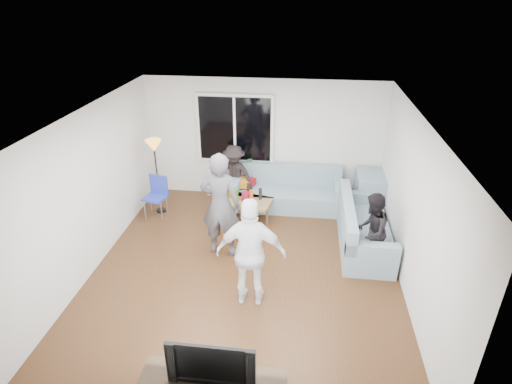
# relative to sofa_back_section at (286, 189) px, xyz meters

# --- Properties ---
(floor) EXTENTS (5.00, 5.50, 0.04)m
(floor) POSITION_rel_sofa_back_section_xyz_m (-0.54, -2.27, -0.45)
(floor) COLOR #56351C
(floor) RESTS_ON ground
(ceiling) EXTENTS (5.00, 5.50, 0.04)m
(ceiling) POSITION_rel_sofa_back_section_xyz_m (-0.54, -2.27, 2.20)
(ceiling) COLOR white
(ceiling) RESTS_ON ground
(wall_back) EXTENTS (5.00, 0.04, 2.60)m
(wall_back) POSITION_rel_sofa_back_section_xyz_m (-0.54, 0.50, 0.88)
(wall_back) COLOR silver
(wall_back) RESTS_ON ground
(wall_front) EXTENTS (5.00, 0.04, 2.60)m
(wall_front) POSITION_rel_sofa_back_section_xyz_m (-0.54, -5.04, 0.88)
(wall_front) COLOR silver
(wall_front) RESTS_ON ground
(wall_left) EXTENTS (0.04, 5.50, 2.60)m
(wall_left) POSITION_rel_sofa_back_section_xyz_m (-3.06, -2.27, 0.88)
(wall_left) COLOR silver
(wall_left) RESTS_ON ground
(wall_right) EXTENTS (0.04, 5.50, 2.60)m
(wall_right) POSITION_rel_sofa_back_section_xyz_m (1.98, -2.27, 0.88)
(wall_right) COLOR silver
(wall_right) RESTS_ON ground
(window_frame) EXTENTS (1.62, 0.06, 1.47)m
(window_frame) POSITION_rel_sofa_back_section_xyz_m (-1.14, 0.42, 1.12)
(window_frame) COLOR white
(window_frame) RESTS_ON wall_back
(window_glass) EXTENTS (1.50, 0.02, 1.35)m
(window_glass) POSITION_rel_sofa_back_section_xyz_m (-1.14, 0.38, 1.12)
(window_glass) COLOR black
(window_glass) RESTS_ON window_frame
(window_mullion) EXTENTS (0.05, 0.03, 1.35)m
(window_mullion) POSITION_rel_sofa_back_section_xyz_m (-1.14, 0.37, 1.12)
(window_mullion) COLOR white
(window_mullion) RESTS_ON window_frame
(radiator) EXTENTS (1.30, 0.12, 0.62)m
(radiator) POSITION_rel_sofa_back_section_xyz_m (-1.14, 0.38, -0.11)
(radiator) COLOR silver
(radiator) RESTS_ON floor
(potted_plant) EXTENTS (0.19, 0.16, 0.32)m
(potted_plant) POSITION_rel_sofa_back_section_xyz_m (-0.85, 0.35, 0.36)
(potted_plant) COLOR #2C6B2A
(potted_plant) RESTS_ON radiator
(vase) EXTENTS (0.21, 0.21, 0.18)m
(vase) POSITION_rel_sofa_back_section_xyz_m (-1.20, 0.35, 0.29)
(vase) COLOR silver
(vase) RESTS_ON radiator
(sofa_back_section) EXTENTS (2.30, 0.85, 0.85)m
(sofa_back_section) POSITION_rel_sofa_back_section_xyz_m (0.00, 0.00, 0.00)
(sofa_back_section) COLOR gray
(sofa_back_section) RESTS_ON floor
(sofa_right_section) EXTENTS (2.00, 0.85, 0.85)m
(sofa_right_section) POSITION_rel_sofa_back_section_xyz_m (1.48, -1.30, 0.00)
(sofa_right_section) COLOR gray
(sofa_right_section) RESTS_ON floor
(sofa_corner) EXTENTS (0.85, 0.85, 0.85)m
(sofa_corner) POSITION_rel_sofa_back_section_xyz_m (1.84, 0.00, 0.00)
(sofa_corner) COLOR gray
(sofa_corner) RESTS_ON floor
(cushion_yellow) EXTENTS (0.44, 0.40, 0.14)m
(cushion_yellow) POSITION_rel_sofa_back_section_xyz_m (-1.01, -0.02, 0.09)
(cushion_yellow) COLOR orange
(cushion_yellow) RESTS_ON sofa_back_section
(cushion_red) EXTENTS (0.46, 0.44, 0.13)m
(cushion_red) POSITION_rel_sofa_back_section_xyz_m (-0.88, 0.06, 0.09)
(cushion_red) COLOR maroon
(cushion_red) RESTS_ON sofa_back_section
(coffee_table) EXTENTS (1.20, 0.81, 0.40)m
(coffee_table) POSITION_rel_sofa_back_section_xyz_m (-0.82, -0.56, -0.22)
(coffee_table) COLOR #966E48
(coffee_table) RESTS_ON floor
(pitcher) EXTENTS (0.17, 0.17, 0.17)m
(pitcher) POSITION_rel_sofa_back_section_xyz_m (-0.77, -0.58, 0.06)
(pitcher) COLOR maroon
(pitcher) RESTS_ON coffee_table
(side_chair) EXTENTS (0.48, 0.48, 0.86)m
(side_chair) POSITION_rel_sofa_back_section_xyz_m (-2.59, -0.77, 0.01)
(side_chair) COLOR #2839AF
(side_chair) RESTS_ON floor
(floor_lamp) EXTENTS (0.32, 0.32, 1.56)m
(floor_lamp) POSITION_rel_sofa_back_section_xyz_m (-2.59, -0.52, 0.36)
(floor_lamp) COLOR orange
(floor_lamp) RESTS_ON floor
(player_left) EXTENTS (0.73, 0.51, 1.88)m
(player_left) POSITION_rel_sofa_back_section_xyz_m (-1.02, -1.82, 0.51)
(player_left) COLOR #49484D
(player_left) RESTS_ON floor
(player_right) EXTENTS (1.01, 0.43, 1.71)m
(player_right) POSITION_rel_sofa_back_section_xyz_m (-0.34, -3.01, 0.43)
(player_right) COLOR silver
(player_right) RESTS_ON floor
(spectator_right) EXTENTS (0.67, 0.76, 1.32)m
(spectator_right) POSITION_rel_sofa_back_section_xyz_m (1.48, -1.89, 0.24)
(spectator_right) COLOR black
(spectator_right) RESTS_ON floor
(spectator_back) EXTENTS (0.96, 0.72, 1.32)m
(spectator_back) POSITION_rel_sofa_back_section_xyz_m (-1.11, 0.03, 0.23)
(spectator_back) COLOR black
(spectator_back) RESTS_ON floor
(television) EXTENTS (0.95, 0.12, 0.55)m
(television) POSITION_rel_sofa_back_section_xyz_m (-0.52, -4.77, 0.29)
(television) COLOR black
(television) RESTS_ON tv_console
(bottle_a) EXTENTS (0.07, 0.07, 0.24)m
(bottle_a) POSITION_rel_sofa_back_section_xyz_m (-1.13, -0.50, 0.09)
(bottle_a) COLOR #C3660B
(bottle_a) RESTS_ON coffee_table
(bottle_c) EXTENTS (0.07, 0.07, 0.22)m
(bottle_c) POSITION_rel_sofa_back_section_xyz_m (-0.75, -0.40, 0.09)
(bottle_c) COLOR black
(bottle_c) RESTS_ON coffee_table
(bottle_d) EXTENTS (0.07, 0.07, 0.28)m
(bottle_d) POSITION_rel_sofa_back_section_xyz_m (-0.65, -0.68, 0.11)
(bottle_d) COLOR #FD5416
(bottle_d) RESTS_ON coffee_table
(bottle_e) EXTENTS (0.07, 0.07, 0.23)m
(bottle_e) POSITION_rel_sofa_back_section_xyz_m (-0.50, -0.49, 0.09)
(bottle_e) COLOR black
(bottle_e) RESTS_ON coffee_table
(bottle_b) EXTENTS (0.08, 0.08, 0.25)m
(bottle_b) POSITION_rel_sofa_back_section_xyz_m (-0.96, -0.63, 0.10)
(bottle_b) COLOR #389D1C
(bottle_b) RESTS_ON coffee_table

